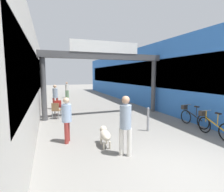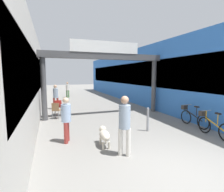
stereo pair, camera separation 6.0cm
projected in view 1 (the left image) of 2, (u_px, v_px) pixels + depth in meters
ground_plane at (188, 174)px, 4.26m from camera, size 80.00×80.00×0.00m
storefront_left at (18, 77)px, 12.48m from camera, size 3.00×26.00×4.50m
storefront_right at (143, 76)px, 15.98m from camera, size 3.00×26.00×4.50m
arcade_sign_gateway at (105, 64)px, 10.05m from camera, size 7.40×0.47×4.27m
pedestrian_with_dog at (125, 122)px, 5.12m from camera, size 0.47×0.47×1.80m
pedestrian_companion at (67, 117)px, 6.15m from camera, size 0.43×0.43×1.62m
pedestrian_carrying_crate at (55, 95)px, 12.17m from camera, size 0.39×0.36×1.71m
pedestrian_elderly_walking at (67, 89)px, 18.37m from camera, size 0.48×0.48×1.66m
dog_on_leash at (105, 135)px, 5.91m from camera, size 0.39×0.86×0.62m
bicycle_orange_nearest at (212, 125)px, 6.87m from camera, size 0.46×1.69×0.98m
bicycle_black_second at (192, 117)px, 8.26m from camera, size 0.46×1.69×0.98m
bollard_post_metal at (148, 119)px, 7.46m from camera, size 0.10×0.10×1.03m
cafe_chair_wood_nearer at (56, 109)px, 9.49m from camera, size 0.53×0.53×0.89m
cafe_chair_red_farther at (58, 106)px, 10.49m from camera, size 0.42×0.42×0.89m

